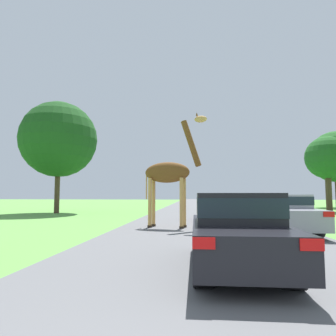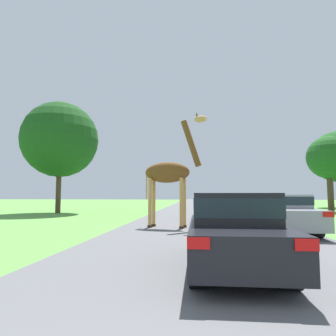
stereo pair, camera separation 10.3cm
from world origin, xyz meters
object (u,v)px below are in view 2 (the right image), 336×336
(car_queue_left, at_px, (282,212))
(giraffe_near_road, at_px, (170,173))
(car_lead_maroon, at_px, (233,229))
(tree_centre_back, at_px, (329,158))
(car_far_ahead, at_px, (239,203))
(tree_far_right, at_px, (60,140))
(car_queue_right, at_px, (221,208))

(car_queue_left, bearing_deg, giraffe_near_road, 165.21)
(car_lead_maroon, bearing_deg, tree_centre_back, 62.72)
(car_queue_left, xyz_separation_m, car_far_ahead, (0.18, 13.67, -0.07))
(car_lead_maroon, bearing_deg, giraffe_near_road, 104.90)
(car_lead_maroon, height_order, car_queue_left, car_lead_maroon)
(tree_far_right, bearing_deg, car_far_ahead, 13.16)
(giraffe_near_road, xyz_separation_m, car_queue_left, (4.49, -1.19, -1.64))
(giraffe_near_road, height_order, tree_far_right, tree_far_right)
(car_queue_left, height_order, tree_far_right, tree_far_right)
(giraffe_near_road, bearing_deg, car_far_ahead, 170.70)
(car_lead_maroon, xyz_separation_m, tree_centre_back, (10.44, 20.25, 3.75))
(car_far_ahead, bearing_deg, car_lead_maroon, -97.95)
(car_lead_maroon, distance_m, car_queue_right, 10.85)
(giraffe_near_road, distance_m, car_queue_right, 4.75)
(giraffe_near_road, xyz_separation_m, tree_centre_back, (12.36, 13.04, 2.13))
(car_queue_right, xyz_separation_m, car_far_ahead, (2.13, 8.86, 0.01))
(car_queue_left, bearing_deg, car_queue_right, 112.09)
(car_lead_maroon, xyz_separation_m, car_queue_left, (2.57, 6.02, -0.01))
(car_far_ahead, xyz_separation_m, tree_centre_back, (7.69, 0.55, 3.83))
(car_far_ahead, distance_m, tree_centre_back, 8.61)
(giraffe_near_road, height_order, car_queue_left, giraffe_near_road)
(giraffe_near_road, distance_m, tree_centre_back, 18.09)
(giraffe_near_road, xyz_separation_m, car_lead_maroon, (1.92, -7.20, -1.62))
(giraffe_near_road, bearing_deg, tree_centre_back, 147.73)
(car_queue_right, bearing_deg, car_lead_maroon, -93.26)
(car_lead_maroon, bearing_deg, tree_far_right, 125.20)
(car_lead_maroon, relative_size, car_far_ahead, 0.90)
(car_queue_right, bearing_deg, tree_centre_back, 43.76)
(car_lead_maroon, height_order, tree_far_right, tree_far_right)
(car_queue_left, bearing_deg, car_far_ahead, 89.25)
(car_lead_maroon, relative_size, car_queue_left, 0.86)
(car_far_ahead, relative_size, tree_centre_back, 0.72)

